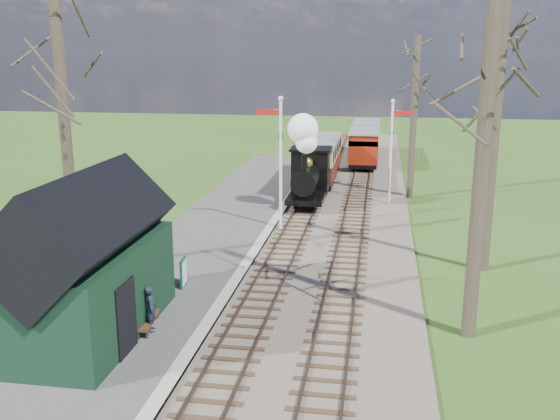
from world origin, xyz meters
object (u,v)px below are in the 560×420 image
at_px(semaphore_near, 279,154).
at_px(person, 151,309).
at_px(red_carriage_a, 364,147).
at_px(red_carriage_b, 366,137).
at_px(semaphore_far, 393,144).
at_px(coach, 319,158).
at_px(sign_board, 183,273).
at_px(locomotive, 308,166).
at_px(bench, 142,315).
at_px(station_shed, 87,265).

bearing_deg(semaphore_near, person, -99.18).
relative_size(red_carriage_a, red_carriage_b, 1.00).
distance_m(semaphore_far, coach, 6.75).
bearing_deg(sign_board, semaphore_far, 62.87).
xyz_separation_m(semaphore_near, semaphore_far, (5.14, 6.00, -0.27)).
xyz_separation_m(red_carriage_a, red_carriage_b, (0.00, 5.50, 0.00)).
relative_size(locomotive, red_carriage_a, 0.95).
bearing_deg(sign_board, red_carriage_b, 79.93).
xyz_separation_m(semaphore_near, bench, (-2.20, -11.47, -3.00)).
xyz_separation_m(semaphore_far, sign_board, (-7.19, -14.03, -2.65)).
bearing_deg(person, bench, 49.60).
height_order(station_shed, bench, station_shed).
xyz_separation_m(station_shed, person, (1.65, 0.41, -1.38)).
relative_size(red_carriage_b, sign_board, 5.20).
xyz_separation_m(coach, bench, (-2.96, -22.32, -1.03)).
height_order(station_shed, coach, station_shed).
bearing_deg(coach, red_carriage_a, 66.96).
relative_size(semaphore_far, person, 4.18).
xyz_separation_m(bench, person, (0.32, -0.12, 0.26)).
bearing_deg(semaphore_near, station_shed, -106.38).
relative_size(semaphore_near, sign_board, 6.21).
height_order(red_carriage_a, bench, red_carriage_a).
distance_m(coach, sign_board, 19.12).
height_order(red_carriage_a, person, red_carriage_a).
relative_size(sign_board, person, 0.73).
relative_size(coach, red_carriage_a, 1.53).
relative_size(station_shed, coach, 0.79).
height_order(semaphore_near, locomotive, semaphore_near).
xyz_separation_m(sign_board, bench, (-0.15, -3.44, -0.07)).
distance_m(red_carriage_b, person, 34.47).
height_order(red_carriage_b, sign_board, red_carriage_b).
distance_m(locomotive, sign_board, 13.21).
xyz_separation_m(station_shed, sign_board, (1.48, 3.97, -1.57)).
bearing_deg(person, station_shed, 84.65).
distance_m(station_shed, red_carriage_b, 35.16).
distance_m(semaphore_far, locomotive, 4.68).
distance_m(locomotive, person, 16.64).
distance_m(red_carriage_b, sign_board, 30.99).
distance_m(semaphore_near, bench, 12.06).
relative_size(red_carriage_a, sign_board, 5.20).
xyz_separation_m(locomotive, coach, (0.01, 6.07, -0.61)).
xyz_separation_m(semaphore_far, person, (-7.02, -17.60, -2.47)).
relative_size(semaphore_near, red_carriage_b, 1.19).
xyz_separation_m(locomotive, person, (-2.63, -16.38, -1.39)).
bearing_deg(coach, sign_board, -98.48).
xyz_separation_m(station_shed, locomotive, (4.29, 16.78, 0.00)).
distance_m(semaphore_near, person, 12.06).
bearing_deg(semaphore_near, bench, -100.83).
relative_size(semaphore_far, locomotive, 1.15).
bearing_deg(red_carriage_b, red_carriage_a, -90.00).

